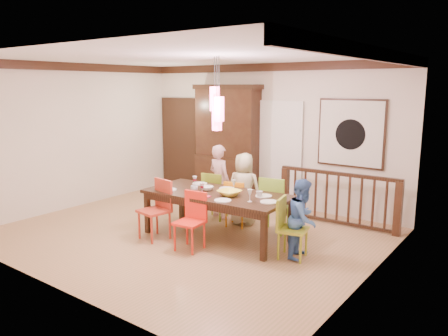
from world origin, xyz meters
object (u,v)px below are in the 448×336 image
Objects in this scene: china_hutch at (227,142)px; person_far_left at (219,181)px; person_end_right at (303,219)px; dining_table at (217,197)px; chair_end_right at (293,224)px; balustrade at (338,197)px; person_far_mid at (244,189)px; chair_far_left at (216,192)px.

china_hutch is 1.79× the size of person_far_left.
china_hutch is at bearing 45.93° from person_end_right.
chair_end_right reaches higher than dining_table.
balustrade is at bearing -144.47° from person_far_left.
person_far_mid is at bearing -147.18° from balustrade.
balustrade is 1.58× the size of person_far_left.
chair_far_left is at bearing 62.84° from person_end_right.
balustrade is (1.32, 1.80, -0.18)m from dining_table.
china_hutch is 2.80m from balustrade.
dining_table is 2.76× the size of chair_end_right.
chair_far_left is at bearing 95.06° from person_far_left.
chair_far_left is 0.61m from person_far_mid.
person_far_left is at bearing -157.09° from balustrade.
chair_end_right is at bearing 134.82° from person_end_right.
person_far_left is 0.59m from person_far_mid.
chair_end_right is (2.06, -0.87, -0.00)m from chair_far_left.
balustrade is (-0.09, 1.86, -0.00)m from chair_end_right.
person_end_right reaches higher than dining_table.
person_far_mid is (-1.38, -0.94, 0.15)m from balustrade.
chair_end_right is (1.41, -0.06, -0.17)m from dining_table.
china_hutch reaches higher than balustrade.
china_hutch is at bearing 39.34° from chair_end_right.
chair_end_right is at bearing -38.53° from china_hutch.
china_hutch is 3.60m from person_end_right.
balustrade is at bearing 50.47° from dining_table.
chair_end_right is at bearing 165.78° from person_far_left.
person_far_left is 2.31m from person_end_right.
person_far_mid is at bearing 173.80° from chair_far_left.
chair_far_left is 2.24m from chair_end_right.
person_far_left is 1.20× the size of person_end_right.
person_end_right is (1.56, -0.80, -0.07)m from person_far_mid.
china_hutch is (-2.77, 2.21, 0.74)m from chair_end_right.
chair_far_left is 0.69× the size of person_far_mid.
person_end_right is (2.86, -2.08, -0.66)m from china_hutch.
chair_far_left is at bearing -62.01° from china_hutch.
dining_table is at bearing -127.88° from balustrade.
chair_far_left reaches higher than dining_table.
dining_table is 2.75× the size of chair_far_left.
person_end_right is at bearing 169.48° from person_far_left.
person_far_mid reaches higher than person_end_right.
chair_end_right is 0.17m from person_end_right.
person_far_mid is at bearing -173.81° from person_far_left.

